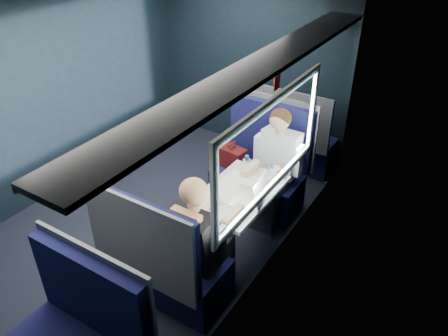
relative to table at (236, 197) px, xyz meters
The scene contains 12 objects.
ground 1.23m from the table, behind, with size 2.80×4.20×0.01m, color black.
room_shell 1.30m from the table, behind, with size 3.00×4.40×2.40m.
table is the anchor object (origin of this frame).
seat_bay_near 0.92m from the table, 102.74° to the left, with size 1.04×0.62×1.26m.
seat_bay_far 0.93m from the table, 101.78° to the right, with size 1.04×0.62×1.26m.
seat_row_front 1.82m from the table, 95.80° to the left, with size 1.04×0.51×1.16m.
man 0.70m from the table, 84.48° to the left, with size 0.53×0.56×1.32m.
woman 0.71m from the table, 84.55° to the right, with size 0.53×0.56×1.32m.
papers 0.12m from the table, 62.38° to the right, with size 0.54×0.78×0.01m, color white.
laptop 0.27m from the table, 11.80° to the right, with size 0.34×0.41×0.27m.
bottle_small 0.41m from the table, 56.21° to the left, with size 0.06×0.06×0.20m.
cup 0.54m from the table, 56.96° to the left, with size 0.07×0.07×0.09m, color white.
Camera 1 is at (2.73, -2.93, 3.11)m, focal length 35.00 mm.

